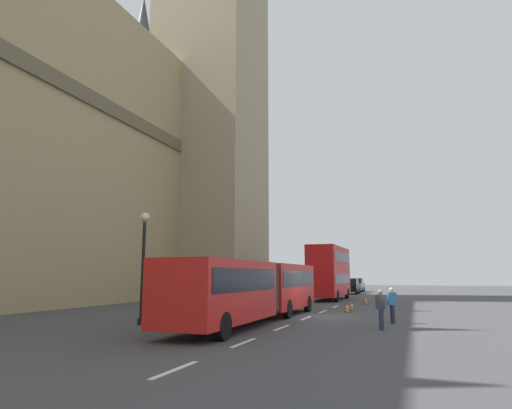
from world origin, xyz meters
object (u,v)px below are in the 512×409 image
Objects in this scene: traffic_cone_west at (347,307)px; articulated_bus at (255,286)px; double_decker_bus at (329,271)px; traffic_cone_middle at (352,306)px; traffic_cone_east at (366,301)px; pedestrian_by_kerb at (392,304)px; sedan_lead at (351,286)px; sedan_trailing at (356,285)px; street_lamp at (143,259)px; pedestrian_near_cones at (381,308)px.

articulated_bus is at bearing 154.21° from traffic_cone_west.
traffic_cone_middle is at bearing -163.15° from double_decker_bus.
traffic_cone_east is (15.33, -3.82, -1.46)m from articulated_bus.
traffic_cone_west is at bearing -25.79° from articulated_bus.
pedestrian_by_kerb is (-5.73, -3.00, 0.63)m from traffic_cone_west.
sedan_trailing is at bearing 1.42° from sedan_lead.
street_lamp reaches higher than pedestrian_near_cones.
sedan_trailing is at bearing 8.66° from traffic_cone_east.
pedestrian_by_kerb is at bearing -76.79° from articulated_bus.
sedan_lead is 33.62m from pedestrian_by_kerb.
double_decker_bus is 16.57× the size of traffic_cone_west.
traffic_cone_middle and traffic_cone_east have the same top height.
sedan_lead is 7.59× the size of traffic_cone_middle.
sedan_trailing is at bearing 0.13° from articulated_bus.
pedestrian_near_cones reaches higher than traffic_cone_west.
traffic_cone_west is at bearing -172.81° from sedan_lead.
pedestrian_by_kerb reaches higher than traffic_cone_east.
articulated_bus is 27.51× the size of traffic_cone_middle.
sedan_lead is 7.59× the size of traffic_cone_west.
pedestrian_near_cones is at bearing -102.74° from articulated_bus.
street_lamp is at bearing 173.09° from sedan_lead.
street_lamp is 11.07m from pedestrian_near_cones.
street_lamp reaches higher than traffic_cone_middle.
traffic_cone_middle is at bearing -1.70° from traffic_cone_west.
articulated_bus is at bearing 158.15° from traffic_cone_middle.
sedan_lead is 27.49m from traffic_cone_west.
pedestrian_near_cones is (-1.40, -6.20, -0.83)m from articulated_bus.
double_decker_bus is at bearing -179.75° from sedan_trailing.
pedestrian_by_kerb is at bearing -158.11° from traffic_cone_middle.
pedestrian_by_kerb is at bearing -168.96° from sedan_lead.
pedestrian_near_cones is 1.00× the size of pedestrian_by_kerb.
sedan_lead reaches higher than traffic_cone_east.
double_decker_bus reaches higher than traffic_cone_middle.
sedan_trailing is at bearing 9.49° from pedestrian_by_kerb.
sedan_trailing is at bearing 0.25° from double_decker_bus.
double_decker_bus is 6.96m from traffic_cone_east.
street_lamp is (-37.75, 4.57, 2.14)m from sedan_lead.
articulated_bus reaches higher than sedan_trailing.
sedan_trailing is 7.59× the size of traffic_cone_east.
pedestrian_near_cones is (-22.02, -6.20, -1.80)m from double_decker_bus.
traffic_cone_middle is at bearing -33.69° from street_lamp.
double_decker_bus is at bearing 14.73° from traffic_cone_west.
double_decker_bus is 1.82× the size of street_lamp.
traffic_cone_middle is 1.00× the size of traffic_cone_east.
pedestrian_near_cones is at bearing -164.28° from double_decker_bus.
traffic_cone_west is at bearing 178.30° from traffic_cone_middle.
traffic_cone_east is at bearing -168.95° from sedan_lead.
pedestrian_by_kerb is (4.76, -11.01, -2.14)m from street_lamp.
articulated_bus is at bearing 166.02° from traffic_cone_east.
sedan_lead is (34.52, -0.07, -0.83)m from articulated_bus.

